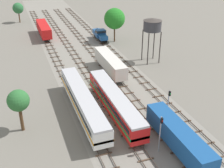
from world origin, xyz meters
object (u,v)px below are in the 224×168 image
freight_boxcar_centre_left_midfar (110,63)px  shunter_loco_centre_far (100,34)px  signal_post_nearest (160,130)px  freight_boxcar_far_left_farther (44,29)px  water_tower (152,25)px  signal_post_near (168,102)px  freight_boxcar_centre_left_nearest (178,136)px  passenger_coach_far_left_mid (83,101)px  diesel_railcar_left_near (115,102)px

freight_boxcar_centre_left_midfar → shunter_loco_centre_far: (4.97, 22.59, -0.44)m
signal_post_nearest → freight_boxcar_far_left_farther: bearing=97.2°
water_tower → signal_post_near: 25.97m
freight_boxcar_centre_left_nearest → passenger_coach_far_left_mid: 16.79m
diesel_railcar_left_near → signal_post_nearest: bearing=-77.1°
freight_boxcar_centre_left_midfar → shunter_loco_centre_far: freight_boxcar_centre_left_midfar is taller
diesel_railcar_left_near → passenger_coach_far_left_mid: size_ratio=0.93×
freight_boxcar_centre_left_nearest → water_tower: 33.61m
diesel_railcar_left_near → shunter_loco_centre_far: bearing=75.7°
freight_boxcar_centre_left_nearest → signal_post_nearest: 2.85m
freight_boxcar_centre_left_midfar → water_tower: water_tower is taller
diesel_railcar_left_near → passenger_coach_far_left_mid: same height
passenger_coach_far_left_mid → signal_post_nearest: bearing=-59.8°
freight_boxcar_centre_left_midfar → freight_boxcar_far_left_farther: same height
signal_post_near → shunter_loco_centre_far: bearing=86.7°
freight_boxcar_far_left_farther → signal_post_near: 54.14m
shunter_loco_centre_far → signal_post_nearest: size_ratio=1.47×
freight_boxcar_centre_left_nearest → shunter_loco_centre_far: freight_boxcar_centre_left_nearest is taller
passenger_coach_far_left_mid → freight_boxcar_far_left_farther: 46.33m
water_tower → signal_post_nearest: water_tower is taller
shunter_loco_centre_far → signal_post_near: (-2.49, -43.33, 1.51)m
freight_boxcar_centre_left_nearest → signal_post_near: 7.66m
passenger_coach_far_left_mid → shunter_loco_centre_far: bearing=68.0°
freight_boxcar_centre_left_nearest → diesel_railcar_left_near: (-4.98, 11.53, 0.15)m
diesel_railcar_left_near → signal_post_near: signal_post_near is taller
diesel_railcar_left_near → shunter_loco_centre_far: diesel_railcar_left_near is taller
freight_boxcar_centre_left_nearest → freight_boxcar_centre_left_midfar: size_ratio=1.00×
freight_boxcar_centre_left_nearest → freight_boxcar_centre_left_midfar: same height
diesel_railcar_left_near → water_tower: (16.43, 19.38, 6.37)m
freight_boxcar_centre_left_midfar → shunter_loco_centre_far: 23.13m
shunter_loco_centre_far → water_tower: water_tower is taller
diesel_railcar_left_near → passenger_coach_far_left_mid: bearing=158.2°
freight_boxcar_centre_left_nearest → freight_boxcar_far_left_farther: size_ratio=1.00×
water_tower → freight_boxcar_centre_left_midfar: bearing=-165.3°
shunter_loco_centre_far → water_tower: bearing=-71.7°
freight_boxcar_centre_left_midfar → water_tower: bearing=14.7°
diesel_railcar_left_near → freight_boxcar_far_left_farther: bearing=95.9°
water_tower → signal_post_near: size_ratio=1.90×
freight_boxcar_centre_left_nearest → freight_boxcar_far_left_farther: bearing=99.4°
diesel_railcar_left_near → passenger_coach_far_left_mid: 5.36m
passenger_coach_far_left_mid → water_tower: water_tower is taller
shunter_loco_centre_far → signal_post_near: size_ratio=1.52×
diesel_railcar_left_near → signal_post_nearest: signal_post_nearest is taller
passenger_coach_far_left_mid → shunter_loco_centre_far: 39.88m
water_tower → signal_post_near: bearing=-110.7°
freight_boxcar_centre_left_nearest → signal_post_near: signal_post_near is taller
freight_boxcar_far_left_farther → signal_post_nearest: signal_post_nearest is taller
diesel_railcar_left_near → freight_boxcar_centre_left_midfar: bearing=73.1°
passenger_coach_far_left_mid → water_tower: (21.41, 17.39, 6.36)m
freight_boxcar_centre_left_nearest → shunter_loco_centre_far: size_ratio=1.65×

